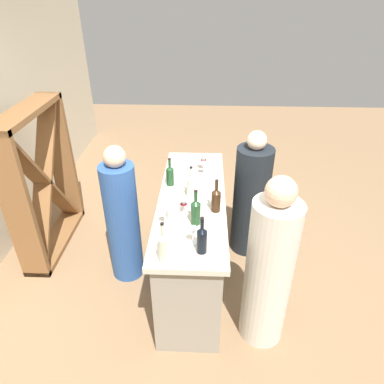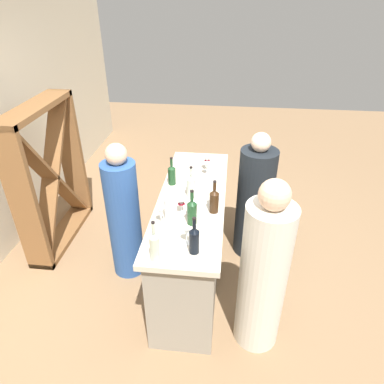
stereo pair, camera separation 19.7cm
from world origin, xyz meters
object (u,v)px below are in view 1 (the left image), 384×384
Objects in this scene: wine_bottle_leftmost_clear_pale at (163,247)px; water_pitcher at (174,210)px; wine_bottle_second_left_near_black at (202,239)px; person_center_guest at (251,199)px; wine_glass_near_right at (198,205)px; wine_bottle_rightmost_clear_pale at (191,185)px; wine_bottle_second_right_amber_brown at (216,199)px; person_left_guest at (269,271)px; wine_glass_near_left at (204,166)px; person_right_guest at (123,220)px; wine_glass_far_center at (184,204)px; wine_glass_near_center at (203,160)px; wine_glass_far_left at (193,233)px; wine_glass_far_right at (164,213)px; wine_rack at (43,182)px; wine_bottle_far_right_olive_green at (170,175)px; wine_bottle_center_olive_green at (196,211)px.

wine_bottle_leftmost_clear_pale is 1.72× the size of water_pitcher.
wine_bottle_second_left_near_black is 1.44m from person_center_guest.
wine_glass_near_right is at bearing 46.07° from person_center_guest.
wine_bottle_second_right_amber_brown is at bearing -135.19° from wine_bottle_rightmost_clear_pale.
person_left_guest is (0.09, -0.54, -0.38)m from wine_bottle_second_left_near_black.
wine_bottle_second_left_near_black reaches higher than wine_glass_near_left.
wine_bottle_rightmost_clear_pale is at bearing -10.50° from person_right_guest.
wine_glass_far_center is at bearing -34.44° from person_right_guest.
wine_glass_near_center is at bearing 24.23° from person_right_guest.
wine_bottle_second_left_near_black reaches higher than water_pitcher.
person_center_guest is at bearing 10.39° from person_right_guest.
person_right_guest is at bearing 66.39° from wine_glass_near_right.
wine_glass_near_left is at bearing -2.69° from wine_glass_near_right.
wine_glass_near_center is 0.88× the size of water_pitcher.
wine_glass_far_left is 0.41m from wine_glass_far_center.
wine_glass_far_right is (-0.99, 0.30, 0.00)m from wine_glass_near_center.
wine_rack is at bearing 144.57° from person_right_guest.
wine_rack is at bearing 73.91° from wine_bottle_rightmost_clear_pale.
wine_glass_far_center is at bearing 167.25° from wine_glass_near_left.
person_left_guest is (-0.40, -0.70, -0.36)m from wine_glass_far_center.
person_left_guest is at bearing -119.87° from wine_glass_far_center.
wine_glass_near_right reaches higher than wine_glass_far_left.
wine_glass_near_left is 0.09× the size of person_center_guest.
person_right_guest is (-0.20, 0.47, -0.41)m from wine_bottle_far_right_olive_green.
wine_bottle_rightmost_clear_pale reaches higher than wine_bottle_second_right_amber_brown.
wine_glass_far_center is 1.12m from person_center_guest.
person_center_guest is (1.17, 0.02, -0.07)m from person_left_guest.
person_right_guest reaches higher than wine_glass_far_left.
person_center_guest is at bearing -29.80° from wine_bottle_second_right_amber_brown.
water_pitcher is (-0.58, -0.09, -0.01)m from wine_bottle_far_right_olive_green.
person_center_guest is (0.77, -0.69, -0.43)m from wine_glass_far_center.
person_right_guest is (-0.46, -0.96, -0.14)m from wine_rack.
wine_bottle_second_left_near_black is at bearing -54.30° from person_right_guest.
wine_bottle_far_right_olive_green reaches higher than water_pitcher.
wine_rack is 2.06m from wine_glass_far_left.
wine_bottle_center_olive_green is at bearing -81.58° from wine_glass_far_right.
wine_rack reaches higher than wine_glass_far_right.
wine_glass_far_left is 0.10× the size of person_right_guest.
wine_glass_far_right is (-0.67, -0.02, 0.01)m from wine_bottle_far_right_olive_green.
wine_bottle_rightmost_clear_pale is 0.30m from wine_bottle_far_right_olive_green.
wine_glass_near_left is at bearing -54.73° from wine_bottle_far_right_olive_green.
wine_rack is at bearing -18.44° from person_left_guest.
person_center_guest reaches higher than water_pitcher.
wine_rack is 5.33× the size of wine_bottle_second_left_near_black.
wine_rack is 5.30× the size of wine_bottle_rightmost_clear_pale.
wine_bottle_second_left_near_black is 1.08× the size of wine_bottle_far_right_olive_green.
wine_bottle_second_right_amber_brown is (0.55, -0.11, -0.00)m from wine_bottle_second_left_near_black.
person_center_guest is (-0.05, -0.53, -0.44)m from wine_glass_near_center.
wine_bottle_center_olive_green reaches higher than wine_glass_near_right.
wine_bottle_rightmost_clear_pale is at bearing 168.81° from wine_glass_near_center.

